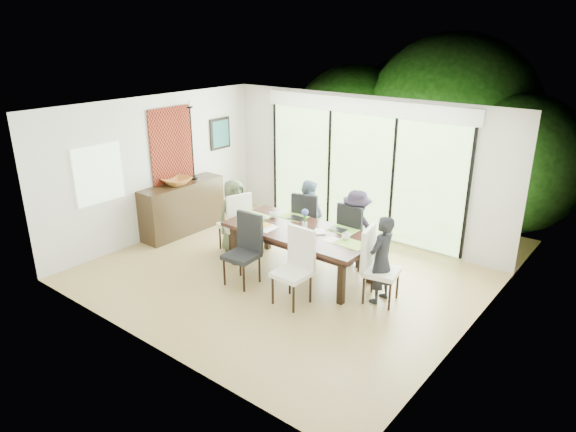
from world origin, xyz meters
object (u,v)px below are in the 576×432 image
Objects in this scene: chair_near_left at (241,251)px; chair_near_right at (292,268)px; person_far_left at (308,216)px; bowl at (177,181)px; chair_far_left at (309,221)px; person_left_end at (235,216)px; cup_b at (304,231)px; cup_c at (346,236)px; table_top at (300,231)px; cup_a at (273,215)px; sideboard at (183,208)px; chair_left_end at (234,221)px; person_far_right at (356,229)px; chair_right_end at (382,266)px; laptop at (257,219)px; person_right_end at (381,260)px; vase at (305,226)px; chair_far_right at (356,234)px.

chair_near_left and chair_near_right have the same top height.
person_far_left is 2.67m from bowl.
chair_far_left is 0.85× the size of person_left_end.
cup_b is 0.81× the size of cup_c.
table_top is 19.35× the size of cup_a.
chair_left_end is at bearing -1.37° from sideboard.
cup_c is 3.75m from sideboard.
person_far_right is at bearing 130.51° from chair_left_end.
cup_a is (-2.20, 0.15, 0.26)m from chair_right_end.
chair_near_right is at bearing -65.56° from cup_b.
person_far_right reaches higher than laptop.
cup_c is at bearing 110.96° from chair_left_end.
chair_far_left reaches higher than cup_a.
chair_far_left is 2.11m from person_right_end.
chair_far_left is 8.87× the size of cup_a.
person_far_right is (0.55, 0.83, -0.08)m from table_top.
chair_right_end is 4.47m from bowl.
vase is at bearing -28.78° from laptop.
chair_far_left is at bearing 149.04° from cup_c.
bowl is (-3.09, 0.03, 0.24)m from cup_b.
person_far_left reaches higher than chair_left_end.
chair_far_left is (1.05, 0.85, 0.00)m from chair_left_end.
chair_far_right is 0.10m from person_far_right.
cup_b is 0.20× the size of bowl.
person_left_end is (-1.03, -0.85, 0.10)m from chair_far_left.
bowl reaches higher than vase.
cup_a is (0.15, 0.25, 0.04)m from laptop.
bowl is (-2.49, -0.92, 0.50)m from chair_far_left.
bowl reaches higher than cup_c.
sideboard is at bearing 19.45° from person_far_left.
chair_far_left is 1.05m from laptop.
chair_left_end is at bearing 158.02° from chair_near_right.
cup_a is at bearing 31.47° from chair_far_right.
cup_a is at bearing 97.16° from chair_near_left.
person_right_end is at bearing 139.79° from chair_far_right.
person_left_end is (-2.03, -0.85, 0.10)m from chair_far_right.
vase reaches higher than laptop.
chair_near_right reaches higher than cup_c.
chair_near_right is 1.06m from vase.
bowl is (-4.42, -0.07, 0.40)m from person_right_end.
chair_far_left is 1.48m from cup_c.
cup_b is at bearing -38.25° from laptop.
cup_b is 3.10m from bowl.
chair_near_left is 1.31m from person_left_end.
chair_left_end and chair_far_left have the same top height.
chair_near_right is 0.88m from cup_b.
person_left_end and person_right_end have the same top height.
chair_near_right is 0.85× the size of person_right_end.
chair_far_left is 2.62m from sideboard.
person_left_end is (-1.48, 0.00, -0.08)m from table_top.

